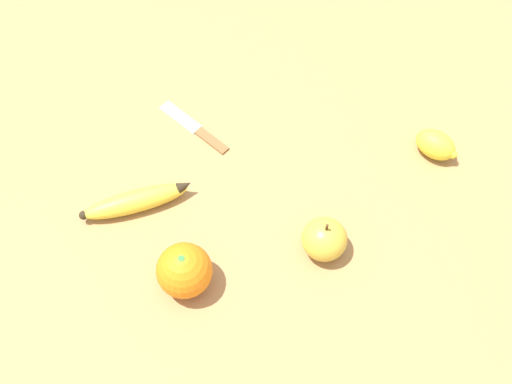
% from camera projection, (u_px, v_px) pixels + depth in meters
% --- Properties ---
extents(ground_plane, '(3.00, 3.00, 0.00)m').
position_uv_depth(ground_plane, '(264.00, 220.00, 0.95)').
color(ground_plane, '#A87A47').
extents(banana, '(0.13, 0.16, 0.04)m').
position_uv_depth(banana, '(137.00, 201.00, 0.94)').
color(banana, yellow).
rests_on(banana, ground_plane).
extents(orange, '(0.08, 0.08, 0.08)m').
position_uv_depth(orange, '(184.00, 270.00, 0.86)').
color(orange, orange).
rests_on(orange, ground_plane).
extents(apple, '(0.07, 0.07, 0.08)m').
position_uv_depth(apple, '(324.00, 239.00, 0.89)').
color(apple, gold).
rests_on(apple, ground_plane).
extents(lemon, '(0.07, 0.08, 0.05)m').
position_uv_depth(lemon, '(436.00, 145.00, 1.00)').
color(lemon, yellow).
rests_on(lemon, ground_plane).
extents(paring_knife, '(0.08, 0.15, 0.01)m').
position_uv_depth(paring_knife, '(196.00, 128.00, 1.04)').
color(paring_knife, silver).
rests_on(paring_knife, ground_plane).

